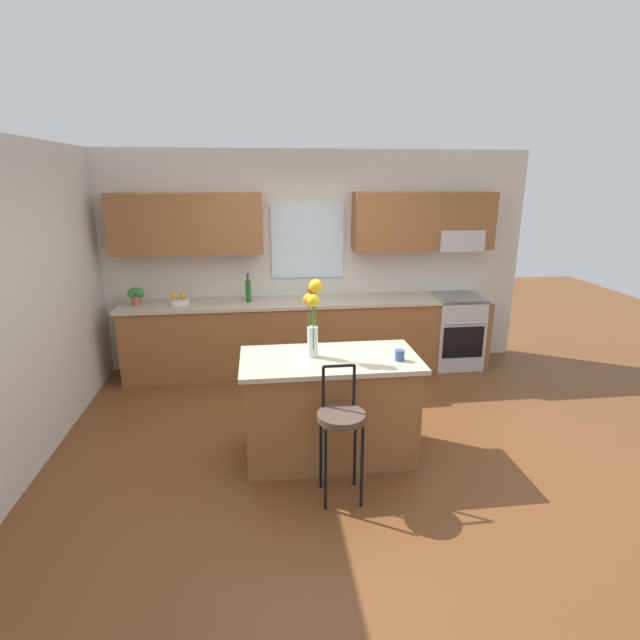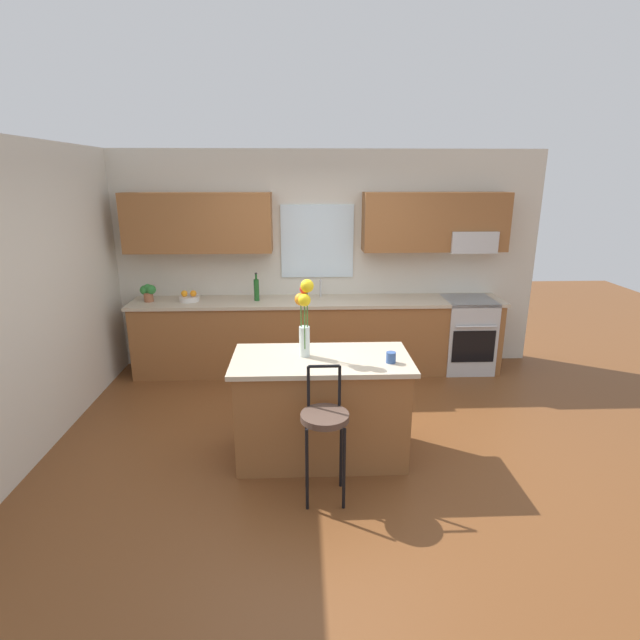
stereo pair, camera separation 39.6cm
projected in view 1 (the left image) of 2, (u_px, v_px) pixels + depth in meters
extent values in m
plane|color=brown|center=(329.00, 437.00, 4.67)|extent=(14.00, 14.00, 0.00)
cube|color=beige|center=(35.00, 300.00, 4.27)|extent=(0.12, 4.60, 2.70)
cube|color=beige|center=(307.00, 260.00, 6.25)|extent=(5.60, 0.12, 2.70)
cube|color=brown|center=(187.00, 224.00, 5.72)|extent=(1.75, 0.34, 0.70)
cube|color=brown|center=(423.00, 221.00, 6.06)|extent=(1.75, 0.34, 0.70)
cube|color=silver|center=(308.00, 242.00, 6.11)|extent=(0.90, 0.03, 0.90)
cube|color=#B7BABC|center=(458.00, 239.00, 6.14)|extent=(0.56, 0.36, 0.26)
cube|color=brown|center=(310.00, 337.00, 6.16)|extent=(4.50, 0.60, 0.88)
cube|color=#BCAD93|center=(310.00, 302.00, 6.03)|extent=(4.56, 0.64, 0.04)
cube|color=#B7BABC|center=(313.00, 305.00, 6.05)|extent=(0.54, 0.38, 0.11)
cylinder|color=#B7BABC|center=(312.00, 288.00, 6.15)|extent=(0.02, 0.02, 0.22)
cylinder|color=#B7BABC|center=(312.00, 281.00, 6.06)|extent=(0.02, 0.12, 0.02)
cube|color=#B7BABC|center=(454.00, 331.00, 6.36)|extent=(0.60, 0.60, 0.92)
cube|color=black|center=(463.00, 342.00, 6.09)|extent=(0.52, 0.02, 0.40)
cylinder|color=#B7BABC|center=(466.00, 323.00, 5.99)|extent=(0.50, 0.02, 0.02)
cube|color=brown|center=(330.00, 409.00, 4.25)|extent=(1.42, 0.69, 0.88)
cube|color=#BCAD93|center=(330.00, 360.00, 4.12)|extent=(1.50, 0.77, 0.04)
cylinder|color=black|center=(325.00, 470.00, 3.56)|extent=(0.02, 0.02, 0.66)
cylinder|color=black|center=(362.00, 468.00, 3.60)|extent=(0.02, 0.02, 0.66)
cylinder|color=black|center=(321.00, 450.00, 3.82)|extent=(0.02, 0.02, 0.66)
cylinder|color=black|center=(355.00, 448.00, 3.85)|extent=(0.02, 0.02, 0.66)
cylinder|color=#4C382D|center=(341.00, 416.00, 3.61)|extent=(0.36, 0.36, 0.05)
cylinder|color=black|center=(323.00, 387.00, 3.67)|extent=(0.02, 0.02, 0.32)
cylinder|color=black|center=(354.00, 385.00, 3.70)|extent=(0.02, 0.02, 0.32)
cylinder|color=black|center=(339.00, 366.00, 3.64)|extent=(0.23, 0.02, 0.02)
cylinder|color=silver|center=(313.00, 342.00, 4.11)|extent=(0.09, 0.09, 0.26)
cylinder|color=#3D722D|center=(316.00, 317.00, 4.05)|extent=(0.01, 0.01, 0.53)
sphere|color=yellow|center=(316.00, 286.00, 3.97)|extent=(0.11, 0.11, 0.11)
cylinder|color=#3D722D|center=(313.00, 318.00, 4.08)|extent=(0.01, 0.01, 0.50)
sphere|color=red|center=(313.00, 289.00, 4.01)|extent=(0.08, 0.08, 0.08)
cylinder|color=#3D722D|center=(309.00, 324.00, 4.06)|extent=(0.01, 0.01, 0.42)
sphere|color=orange|center=(309.00, 300.00, 4.00)|extent=(0.10, 0.10, 0.10)
cylinder|color=#3D722D|center=(313.00, 325.00, 4.02)|extent=(0.01, 0.01, 0.42)
sphere|color=yellow|center=(313.00, 300.00, 3.96)|extent=(0.10, 0.10, 0.10)
cylinder|color=#33518C|center=(400.00, 355.00, 4.04)|extent=(0.08, 0.08, 0.09)
cylinder|color=silver|center=(179.00, 301.00, 5.83)|extent=(0.24, 0.24, 0.06)
sphere|color=orange|center=(183.00, 296.00, 5.82)|extent=(0.08, 0.08, 0.08)
sphere|color=orange|center=(174.00, 296.00, 5.81)|extent=(0.08, 0.08, 0.08)
cylinder|color=#1E5923|center=(248.00, 291.00, 5.90)|extent=(0.06, 0.06, 0.26)
cylinder|color=#1E5923|center=(248.00, 278.00, 5.86)|extent=(0.03, 0.03, 0.07)
cylinder|color=black|center=(248.00, 275.00, 5.84)|extent=(0.03, 0.03, 0.02)
cylinder|color=#9E5B3D|center=(137.00, 301.00, 5.77)|extent=(0.11, 0.11, 0.11)
sphere|color=#2D7A33|center=(136.00, 291.00, 5.74)|extent=(0.09, 0.09, 0.09)
sphere|color=#2D7A33|center=(132.00, 294.00, 5.75)|extent=(0.12, 0.12, 0.12)
sphere|color=#2D7A33|center=(139.00, 293.00, 5.74)|extent=(0.12, 0.12, 0.12)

